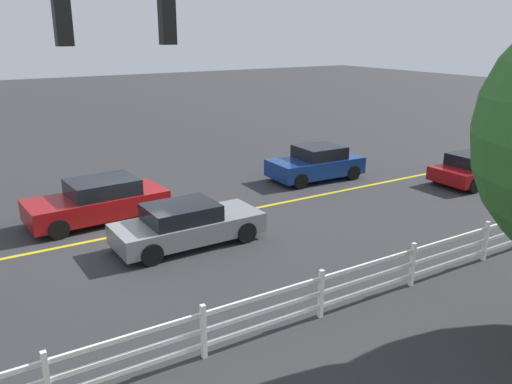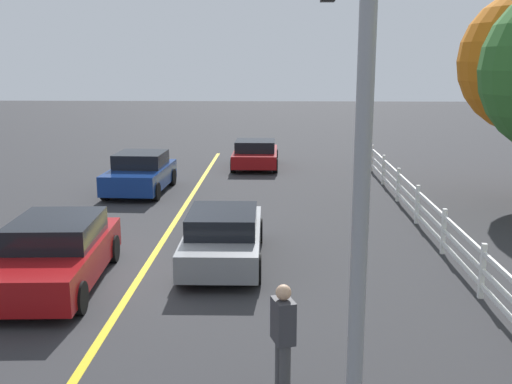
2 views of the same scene
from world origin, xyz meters
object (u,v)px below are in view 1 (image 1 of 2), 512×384
car_1 (187,225)px  car_3 (98,201)px  car_2 (476,169)px  car_0 (316,163)px

car_1 → car_3: bearing=114.7°
car_2 → car_0: bearing=143.1°
car_1 → car_3: size_ratio=0.97×
car_1 → car_2: (-13.06, 0.30, -0.02)m
car_3 → car_2: bearing=162.4°
car_0 → car_1: bearing=27.7°
car_1 → car_3: (1.65, -3.45, 0.06)m
car_1 → car_2: 13.06m
car_1 → car_3: 3.82m
car_0 → car_3: size_ratio=0.88×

